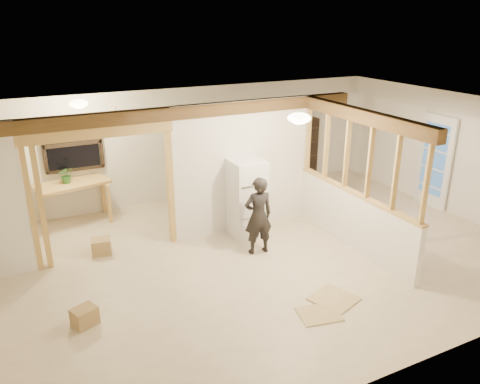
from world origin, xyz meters
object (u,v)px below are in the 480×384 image
refrigerator (247,198)px  bookshelf (302,150)px  work_table (75,203)px  woman (258,216)px  shop_vac (14,238)px

refrigerator → bookshelf: bookshelf is taller
work_table → bookshelf: (5.51, 0.19, 0.36)m
refrigerator → woman: bearing=-102.0°
shop_vac → refrigerator: bearing=-15.8°
work_table → shop_vac: work_table is taller
work_table → woman: bearing=-57.7°
refrigerator → shop_vac: size_ratio=2.53×
work_table → bookshelf: 5.52m
woman → work_table: bearing=-40.6°
refrigerator → bookshelf: size_ratio=0.93×
refrigerator → work_table: refrigerator is taller
work_table → shop_vac: bearing=-154.5°
refrigerator → bookshelf: bearing=39.6°
work_table → bookshelf: bookshelf is taller
refrigerator → bookshelf: (2.66, 2.20, 0.06)m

